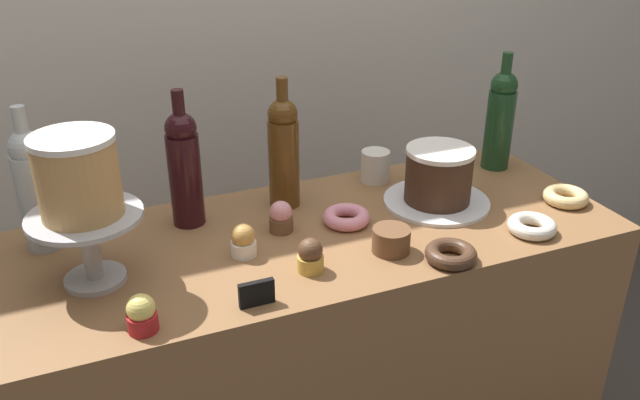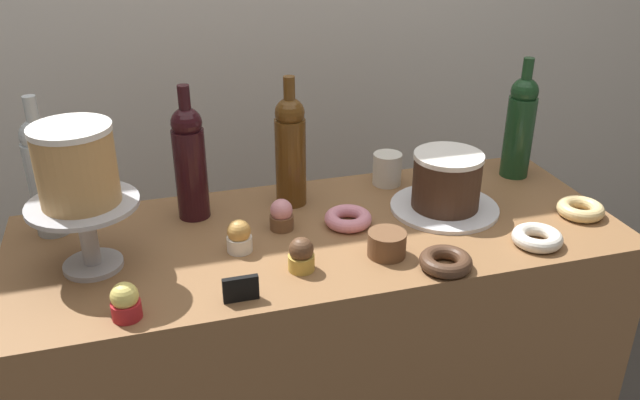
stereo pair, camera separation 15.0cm
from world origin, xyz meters
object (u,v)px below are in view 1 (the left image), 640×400
cake_stand_pedestal (88,236)px  white_layer_cake (77,176)px  cupcake_strawberry (281,217)px  price_sign_chalkboard (257,293)px  wine_bottle_dark_red (184,167)px  donut_glazed (566,197)px  wine_bottle_amber (284,151)px  wine_bottle_clear (34,188)px  wine_bottle_green (500,118)px  coffee_cup_ceramic (375,166)px  chocolate_round_cake (439,175)px  donut_pink (346,217)px  cupcake_caramel (243,241)px  cupcake_chocolate (310,256)px  donut_sugar (532,226)px  cookie_stack (391,240)px  donut_chocolate (451,254)px  cupcake_lemon (142,314)px

cake_stand_pedestal → white_layer_cake: bearing=-90.0°
cupcake_strawberry → price_sign_chalkboard: cupcake_strawberry is taller
wine_bottle_dark_red → donut_glazed: (0.90, -0.26, -0.13)m
white_layer_cake → cupcake_strawberry: size_ratio=2.18×
wine_bottle_amber → wine_bottle_clear: same height
wine_bottle_green → coffee_cup_ceramic: bearing=173.2°
chocolate_round_cake → wine_bottle_dark_red: bearing=167.0°
chocolate_round_cake → donut_pink: bearing=-177.9°
cake_stand_pedestal → cupcake_caramel: size_ratio=3.02×
donut_glazed → coffee_cup_ceramic: bearing=141.9°
cupcake_chocolate → donut_pink: 0.22m
donut_sugar → donut_glazed: bearing=27.6°
cookie_stack → donut_sugar: bearing=-8.2°
donut_chocolate → price_sign_chalkboard: size_ratio=1.60×
wine_bottle_green → donut_pink: wine_bottle_green is taller
wine_bottle_clear → coffee_cup_ceramic: bearing=2.4°
wine_bottle_green → donut_glazed: size_ratio=2.91×
cookie_stack → white_layer_cake: bearing=168.5°
wine_bottle_green → coffee_cup_ceramic: size_ratio=3.83×
cake_stand_pedestal → cupcake_lemon: size_ratio=3.02×
cupcake_lemon → cupcake_caramel: bearing=37.0°
chocolate_round_cake → donut_chocolate: chocolate_round_cake is taller
cupcake_strawberry → cookie_stack: 0.26m
wine_bottle_green → donut_pink: 0.56m
donut_glazed → donut_pink: (-0.56, 0.11, 0.00)m
cookie_stack → coffee_cup_ceramic: (0.14, 0.35, 0.02)m
chocolate_round_cake → price_sign_chalkboard: 0.60m
wine_bottle_green → donut_pink: (-0.53, -0.15, -0.13)m
white_layer_cake → wine_bottle_green: wine_bottle_green is taller
chocolate_round_cake → cookie_stack: 0.28m
chocolate_round_cake → wine_bottle_green: (0.28, 0.14, 0.07)m
donut_sugar → cookie_stack: cookie_stack is taller
wine_bottle_dark_red → donut_glazed: bearing=-16.0°
wine_bottle_clear → donut_pink: size_ratio=2.91×
cake_stand_pedestal → white_layer_cake: 0.13m
cake_stand_pedestal → donut_chocolate: 0.75m
white_layer_cake → donut_pink: (0.57, 0.03, -0.22)m
cupcake_caramel → donut_sugar: size_ratio=0.66×
donut_glazed → cookie_stack: size_ratio=1.33×
wine_bottle_clear → cupcake_caramel: (0.40, -0.21, -0.11)m
wine_bottle_clear → coffee_cup_ceramic: size_ratio=3.83×
wine_bottle_green → cookie_stack: size_ratio=3.87×
chocolate_round_cake → cupcake_caramel: 0.52m
chocolate_round_cake → donut_pink: size_ratio=1.50×
cupcake_strawberry → donut_chocolate: cupcake_strawberry is taller
chocolate_round_cake → cookie_stack: (-0.22, -0.16, -0.05)m
cookie_stack → coffee_cup_ceramic: size_ratio=0.99×
donut_pink → wine_bottle_green: bearing=15.7°
white_layer_cake → wine_bottle_dark_red: wine_bottle_dark_red is taller
coffee_cup_ceramic → chocolate_round_cake: bearing=-65.9°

